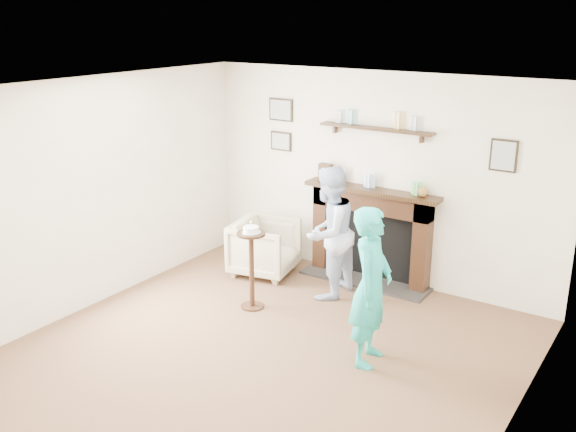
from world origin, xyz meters
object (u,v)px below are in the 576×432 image
at_px(man, 327,295).
at_px(woman, 368,360).
at_px(armchair, 265,273).
at_px(pedestal_table, 251,255).

distance_m(man, woman, 1.49).
xyz_separation_m(armchair, man, (0.98, -0.13, 0.00)).
bearing_deg(pedestal_table, armchair, 117.32).
bearing_deg(armchair, woman, -131.66).
distance_m(woman, pedestal_table, 1.73).
height_order(man, pedestal_table, pedestal_table).
bearing_deg(woman, pedestal_table, 68.42).
distance_m(man, pedestal_table, 1.10).
height_order(woman, pedestal_table, pedestal_table).
distance_m(armchair, pedestal_table, 1.16).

